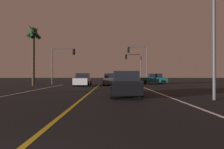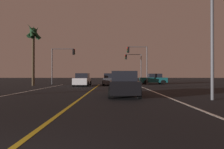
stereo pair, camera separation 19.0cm
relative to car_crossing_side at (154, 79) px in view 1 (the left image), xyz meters
The scene contains 11 objects.
lane_edge_right 18.26m from the car_crossing_side, 100.14° to the right, with size 0.16×31.42×0.01m, color silver.
lane_center_divider 20.00m from the car_crossing_side, 116.05° to the right, with size 0.16×31.42×0.01m, color gold.
car_crossing_side is the anchor object (origin of this frame).
car_oncoming 12.13m from the car_crossing_side, 152.83° to the right, with size 2.02×4.30×1.70m.
car_lead_same_lane 18.02m from the car_crossing_side, 109.67° to the right, with size 2.02×4.30×1.70m.
car_ahead_far 8.03m from the car_crossing_side, 152.83° to the right, with size 2.02×4.30×1.70m.
traffic_light_near_right 4.87m from the car_crossing_side, 148.70° to the right, with size 3.21×0.36×5.89m.
traffic_light_near_left 14.90m from the car_crossing_side, behind, with size 3.67×0.36×5.57m.
traffic_light_far_right 5.69m from the car_crossing_side, 127.51° to the left, with size 3.12×0.36×5.35m.
street_lamp_right_near 19.33m from the car_crossing_side, 94.71° to the right, with size 2.24×0.44×7.52m.
palm_tree_left_mid 19.21m from the car_crossing_side, 164.34° to the right, with size 2.19×2.00×8.44m.
Camera 1 is at (1.75, -1.38, 1.42)m, focal length 28.29 mm.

